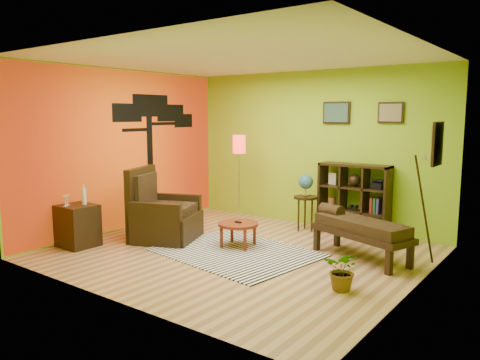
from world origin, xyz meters
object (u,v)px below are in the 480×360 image
Objects in this scene: potted_plant at (344,274)px; cube_shelf at (355,199)px; coffee_table at (238,226)px; globe_table at (306,188)px; armchair at (162,218)px; floor_lamp at (239,152)px; side_cabinet at (78,225)px; bench at (359,228)px.

cube_shelf is at bearing 110.76° from potted_plant.
globe_table is at bearing 78.15° from coffee_table.
armchair reaches higher than potted_plant.
floor_lamp is at bearing 146.32° from potted_plant.
coffee_table is at bearing -101.85° from globe_table.
cube_shelf reaches higher than side_cabinet.
floor_lamp is 1.42m from globe_table.
globe_table is at bearing 52.02° from side_cabinet.
armchair is at bearing -163.04° from coffee_table.
armchair reaches higher than coffee_table.
cube_shelf is 2.70m from potted_plant.
cube_shelf is at bearing 13.27° from floor_lamp.
armchair is at bearing 55.21° from side_cabinet.
armchair is 1.29× the size of side_cabinet.
potted_plant is (2.06, -0.71, -0.14)m from coffee_table.
bench is 3.25× the size of potted_plant.
armchair is 3.23m from cube_shelf.
armchair is 0.75× the size of floor_lamp.
floor_lamp is 1.37× the size of cube_shelf.
floor_lamp is 3.80m from potted_plant.
side_cabinet is at bearing -127.98° from globe_table.
bench is at bearing 105.53° from potted_plant.
bench is at bearing -34.86° from globe_table.
coffee_table is at bearing -161.88° from bench.
floor_lamp reaches higher than cube_shelf.
bench is (3.71, 2.01, 0.11)m from side_cabinet.
cube_shelf is (3.11, 3.24, 0.27)m from side_cabinet.
floor_lamp is at bearing -169.96° from globe_table.
bench is (2.66, -0.74, -0.89)m from floor_lamp.
cube_shelf is at bearing 18.28° from globe_table.
side_cabinet is 4.22m from bench.
armchair is 2.55× the size of potted_plant.
cube_shelf reaches higher than armchair.
globe_table is (1.27, 0.23, -0.58)m from floor_lamp.
globe_table is 0.85m from cube_shelf.
coffee_table is 1.90m from floor_lamp.
side_cabinet is 4.13m from potted_plant.
floor_lamp reaches higher than coffee_table.
floor_lamp is 1.66× the size of globe_table.
coffee_table is 1.32m from armchair.
armchair is 3.11m from bench.
potted_plant is at bearing -74.47° from bench.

